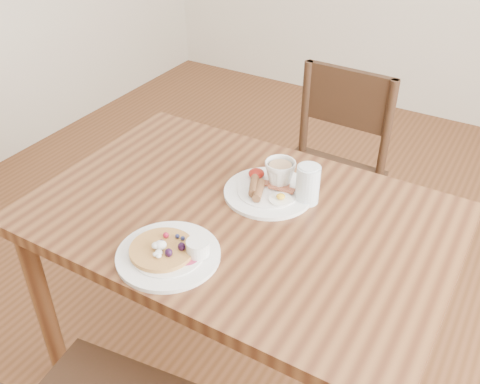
% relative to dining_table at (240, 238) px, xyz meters
% --- Properties ---
extents(ground, '(5.00, 5.00, 0.00)m').
position_rel_dining_table_xyz_m(ground, '(0.00, 0.00, -0.65)').
color(ground, '#5A3319').
rests_on(ground, ground).
extents(dining_table, '(1.20, 0.80, 0.75)m').
position_rel_dining_table_xyz_m(dining_table, '(0.00, 0.00, 0.00)').
color(dining_table, brown).
rests_on(dining_table, ground).
extents(chair_far, '(0.43, 0.43, 0.88)m').
position_rel_dining_table_xyz_m(chair_far, '(-0.01, 0.73, -0.16)').
color(chair_far, black).
rests_on(chair_far, ground).
extents(pancake_plate, '(0.27, 0.27, 0.06)m').
position_rel_dining_table_xyz_m(pancake_plate, '(-0.06, -0.26, 0.11)').
color(pancake_plate, white).
rests_on(pancake_plate, dining_table).
extents(breakfast_plate, '(0.27, 0.27, 0.04)m').
position_rel_dining_table_xyz_m(breakfast_plate, '(0.02, 0.12, 0.11)').
color(breakfast_plate, white).
rests_on(breakfast_plate, dining_table).
extents(teacup_saucer, '(0.14, 0.14, 0.10)m').
position_rel_dining_table_xyz_m(teacup_saucer, '(0.04, 0.16, 0.14)').
color(teacup_saucer, white).
rests_on(teacup_saucer, dining_table).
extents(water_glass, '(0.07, 0.07, 0.12)m').
position_rel_dining_table_xyz_m(water_glass, '(0.14, 0.15, 0.16)').
color(water_glass, silver).
rests_on(water_glass, dining_table).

